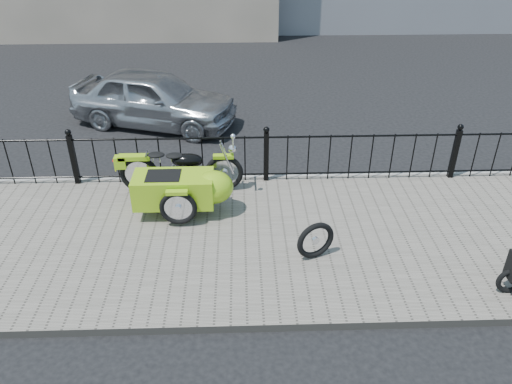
{
  "coord_description": "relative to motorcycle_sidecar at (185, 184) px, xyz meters",
  "views": [
    {
      "loc": [
        -0.46,
        -6.87,
        4.72
      ],
      "look_at": [
        -0.23,
        -0.1,
        0.68
      ],
      "focal_mm": 35.0,
      "sensor_mm": 36.0,
      "label": 1
    }
  ],
  "objects": [
    {
      "name": "spare_tire",
      "position": [
        1.99,
        -1.4,
        -0.18
      ],
      "size": [
        0.59,
        0.3,
        0.6
      ],
      "primitive_type": "torus",
      "rotation": [
        1.57,
        0.0,
        0.38
      ],
      "color": "black",
      "rests_on": "sidewalk"
    },
    {
      "name": "curb",
      "position": [
        1.39,
        1.1,
        -0.53
      ],
      "size": [
        30.0,
        0.1,
        0.12
      ],
      "primitive_type": "cube",
      "color": "gray",
      "rests_on": "ground"
    },
    {
      "name": "sedan_car",
      "position": [
        -1.09,
        3.96,
        0.06
      ],
      "size": [
        4.15,
        2.67,
        1.32
      ],
      "primitive_type": "imported",
      "rotation": [
        0.0,
        0.0,
        1.26
      ],
      "color": "#A6A8AD",
      "rests_on": "ground"
    },
    {
      "name": "sidewalk",
      "position": [
        1.39,
        -0.84,
        -0.53
      ],
      "size": [
        30.0,
        3.8,
        0.12
      ],
      "primitive_type": "cube",
      "color": "#655F56",
      "rests_on": "ground"
    },
    {
      "name": "ground",
      "position": [
        1.39,
        -0.34,
        -0.59
      ],
      "size": [
        120.0,
        120.0,
        0.0
      ],
      "primitive_type": "plane",
      "color": "black",
      "rests_on": "ground"
    },
    {
      "name": "motorcycle_sidecar",
      "position": [
        0.0,
        0.0,
        0.0
      ],
      "size": [
        2.28,
        1.48,
        0.98
      ],
      "color": "black",
      "rests_on": "sidewalk"
    },
    {
      "name": "iron_fence",
      "position": [
        1.39,
        0.96,
        -0.01
      ],
      "size": [
        14.11,
        0.11,
        1.08
      ],
      "color": "black",
      "rests_on": "sidewalk"
    }
  ]
}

